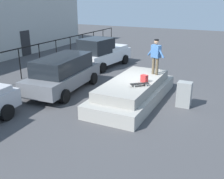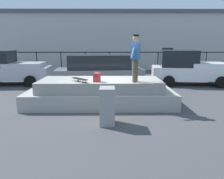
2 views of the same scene
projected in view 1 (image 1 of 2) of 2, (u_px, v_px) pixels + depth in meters
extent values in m
plane|color=#424244|center=(136.00, 98.00, 12.54)|extent=(60.00, 60.00, 0.00)
cube|color=#9E9B93|center=(133.00, 95.00, 12.16)|extent=(5.70, 2.34, 0.57)
cube|color=gray|center=(134.00, 84.00, 11.99)|extent=(4.68, 1.92, 0.43)
cylinder|color=brown|center=(153.00, 66.00, 12.72)|extent=(0.14, 0.14, 0.82)
cylinder|color=brown|center=(157.00, 66.00, 12.56)|extent=(0.14, 0.14, 0.82)
cube|color=#33598C|center=(156.00, 51.00, 12.41)|extent=(0.39, 0.50, 0.59)
cylinder|color=#33598C|center=(152.00, 50.00, 12.60)|extent=(0.25, 0.45, 0.55)
cylinder|color=#33598C|center=(161.00, 52.00, 12.22)|extent=(0.25, 0.45, 0.55)
sphere|color=tan|center=(156.00, 42.00, 12.26)|extent=(0.22, 0.22, 0.22)
cylinder|color=black|center=(157.00, 40.00, 12.23)|extent=(0.27, 0.27, 0.05)
cube|color=black|center=(140.00, 84.00, 11.04)|extent=(0.67, 0.74, 0.02)
cylinder|color=silver|center=(133.00, 85.00, 11.09)|extent=(0.06, 0.06, 0.06)
cylinder|color=silver|center=(134.00, 87.00, 10.91)|extent=(0.06, 0.06, 0.06)
cylinder|color=silver|center=(144.00, 84.00, 11.22)|extent=(0.06, 0.06, 0.06)
cylinder|color=silver|center=(146.00, 86.00, 11.03)|extent=(0.06, 0.06, 0.06)
cube|color=red|center=(144.00, 78.00, 11.56)|extent=(0.27, 0.33, 0.32)
cylinder|color=black|center=(7.00, 112.00, 10.19)|extent=(0.65, 0.26, 0.64)
cube|color=slate|center=(64.00, 78.00, 13.39)|extent=(4.91, 2.21, 0.68)
cube|color=black|center=(63.00, 64.00, 13.15)|extent=(3.46, 1.88, 0.76)
cylinder|color=black|center=(30.00, 91.00, 12.53)|extent=(0.65, 0.27, 0.64)
cylinder|color=black|center=(65.00, 96.00, 11.86)|extent=(0.65, 0.27, 0.64)
cylinder|color=black|center=(63.00, 75.00, 15.13)|extent=(0.65, 0.27, 0.64)
cylinder|color=black|center=(93.00, 78.00, 14.47)|extent=(0.65, 0.27, 0.64)
cube|color=white|center=(103.00, 56.00, 18.16)|extent=(4.69, 2.37, 0.73)
cube|color=black|center=(96.00, 46.00, 17.27)|extent=(2.22, 1.91, 0.95)
cube|color=white|center=(110.00, 47.00, 18.72)|extent=(2.22, 1.97, 0.24)
cylinder|color=black|center=(80.00, 64.00, 17.66)|extent=(0.66, 0.30, 0.64)
cylinder|color=black|center=(103.00, 68.00, 16.70)|extent=(0.66, 0.30, 0.64)
cylinder|color=black|center=(104.00, 56.00, 19.87)|extent=(0.66, 0.30, 0.64)
cylinder|color=black|center=(125.00, 59.00, 18.91)|extent=(0.66, 0.30, 0.64)
cube|color=gray|center=(184.00, 94.00, 11.39)|extent=(0.45, 0.60, 1.12)
cylinder|color=black|center=(20.00, 64.00, 15.22)|extent=(0.06, 0.06, 1.82)
cylinder|color=black|center=(40.00, 58.00, 16.68)|extent=(0.06, 0.06, 1.82)
cylinder|color=black|center=(56.00, 53.00, 18.13)|extent=(0.06, 0.06, 1.82)
cylinder|color=black|center=(71.00, 49.00, 19.59)|extent=(0.06, 0.06, 1.82)
cylinder|color=black|center=(83.00, 45.00, 21.04)|extent=(0.06, 0.06, 1.82)
cylinder|color=black|center=(94.00, 42.00, 22.50)|extent=(0.06, 0.06, 1.82)
cylinder|color=black|center=(103.00, 40.00, 23.95)|extent=(0.06, 0.06, 1.82)
cylinder|color=black|center=(111.00, 37.00, 25.40)|extent=(0.06, 0.06, 1.82)
cube|color=black|center=(18.00, 49.00, 14.94)|extent=(24.00, 0.04, 0.06)
cube|color=#262628|center=(26.00, 43.00, 21.47)|extent=(1.00, 0.06, 2.00)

